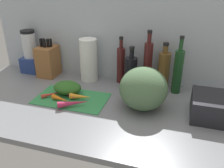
# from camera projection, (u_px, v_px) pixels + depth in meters

# --- Properties ---
(ground_plane) EXTENTS (1.70, 0.80, 0.03)m
(ground_plane) POSITION_uv_depth(u_px,v_px,m) (95.00, 106.00, 1.34)
(ground_plane) COLOR slate
(wall_back) EXTENTS (1.70, 0.03, 0.60)m
(wall_back) POSITION_uv_depth(u_px,v_px,m) (115.00, 34.00, 1.54)
(wall_back) COLOR #ADB7C1
(wall_back) RESTS_ON ground_plane
(cutting_board) EXTENTS (0.41, 0.24, 0.01)m
(cutting_board) POSITION_uv_depth(u_px,v_px,m) (72.00, 98.00, 1.39)
(cutting_board) COLOR #338C4C
(cutting_board) RESTS_ON ground_plane
(carrot_0) EXTENTS (0.13, 0.08, 0.03)m
(carrot_0) POSITION_uv_depth(u_px,v_px,m) (66.00, 87.00, 1.47)
(carrot_0) COLOR orange
(carrot_0) RESTS_ON cutting_board
(carrot_1) EXTENTS (0.16, 0.12, 0.04)m
(carrot_1) POSITION_uv_depth(u_px,v_px,m) (73.00, 103.00, 1.29)
(carrot_1) COLOR #B2264C
(carrot_1) RESTS_ON cutting_board
(carrot_2) EXTENTS (0.16, 0.09, 0.03)m
(carrot_2) POSITION_uv_depth(u_px,v_px,m) (70.00, 88.00, 1.45)
(carrot_2) COLOR orange
(carrot_2) RESTS_ON cutting_board
(carrot_3) EXTENTS (0.10, 0.10, 0.02)m
(carrot_3) POSITION_uv_depth(u_px,v_px,m) (52.00, 94.00, 1.40)
(carrot_3) COLOR red
(carrot_3) RESTS_ON cutting_board
(carrot_4) EXTENTS (0.13, 0.05, 0.03)m
(carrot_4) POSITION_uv_depth(u_px,v_px,m) (80.00, 97.00, 1.36)
(carrot_4) COLOR orange
(carrot_4) RESTS_ON cutting_board
(carrot_5) EXTENTS (0.12, 0.05, 0.03)m
(carrot_5) POSITION_uv_depth(u_px,v_px,m) (61.00, 99.00, 1.34)
(carrot_5) COLOR orange
(carrot_5) RESTS_ON cutting_board
(carrot_6) EXTENTS (0.10, 0.09, 0.03)m
(carrot_6) POSITION_uv_depth(u_px,v_px,m) (70.00, 95.00, 1.38)
(carrot_6) COLOR #B2264C
(carrot_6) RESTS_ON cutting_board
(carrot_greens_pile) EXTENTS (0.17, 0.13, 0.07)m
(carrot_greens_pile) POSITION_uv_depth(u_px,v_px,m) (67.00, 87.00, 1.42)
(carrot_greens_pile) COLOR #2D6023
(carrot_greens_pile) RESTS_ON cutting_board
(winter_squash) EXTENTS (0.25, 0.25, 0.23)m
(winter_squash) POSITION_uv_depth(u_px,v_px,m) (143.00, 89.00, 1.25)
(winter_squash) COLOR #4C6B47
(winter_squash) RESTS_ON ground_plane
(knife_block) EXTENTS (0.12, 0.15, 0.26)m
(knife_block) POSITION_uv_depth(u_px,v_px,m) (48.00, 61.00, 1.65)
(knife_block) COLOR #905D33
(knife_block) RESTS_ON ground_plane
(blender_appliance) EXTENTS (0.13, 0.13, 0.30)m
(blender_appliance) POSITION_uv_depth(u_px,v_px,m) (31.00, 54.00, 1.71)
(blender_appliance) COLOR navy
(blender_appliance) RESTS_ON ground_plane
(paper_towel_roll) EXTENTS (0.11, 0.11, 0.28)m
(paper_towel_roll) POSITION_uv_depth(u_px,v_px,m) (89.00, 60.00, 1.57)
(paper_towel_roll) COLOR white
(paper_towel_roll) RESTS_ON ground_plane
(bottle_0) EXTENTS (0.05, 0.05, 0.30)m
(bottle_0) POSITION_uv_depth(u_px,v_px,m) (121.00, 64.00, 1.54)
(bottle_0) COLOR #471919
(bottle_0) RESTS_ON ground_plane
(bottle_1) EXTENTS (0.07, 0.07, 0.26)m
(bottle_1) POSITION_uv_depth(u_px,v_px,m) (131.00, 71.00, 1.49)
(bottle_1) COLOR black
(bottle_1) RESTS_ON ground_plane
(bottle_2) EXTENTS (0.05, 0.05, 0.36)m
(bottle_2) POSITION_uv_depth(u_px,v_px,m) (148.00, 64.00, 1.46)
(bottle_2) COLOR #471919
(bottle_2) RESTS_ON ground_plane
(bottle_3) EXTENTS (0.07, 0.07, 0.29)m
(bottle_3) POSITION_uv_depth(u_px,v_px,m) (164.00, 70.00, 1.48)
(bottle_3) COLOR brown
(bottle_3) RESTS_ON ground_plane
(bottle_4) EXTENTS (0.05, 0.05, 0.35)m
(bottle_4) POSITION_uv_depth(u_px,v_px,m) (178.00, 71.00, 1.40)
(bottle_4) COLOR #19421E
(bottle_4) RESTS_ON ground_plane
(dish_rack) EXTENTS (0.26, 0.22, 0.12)m
(dish_rack) POSITION_uv_depth(u_px,v_px,m) (218.00, 108.00, 1.19)
(dish_rack) COLOR black
(dish_rack) RESTS_ON ground_plane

